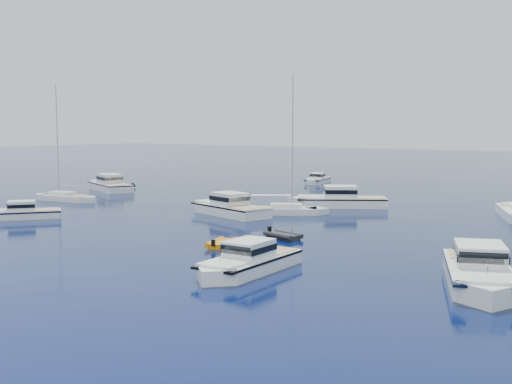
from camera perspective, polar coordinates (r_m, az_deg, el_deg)
ground at (r=45.61m, az=-20.13°, el=-5.33°), size 400.00×400.00×0.00m
motor_cruiser_near at (r=38.37m, az=-0.76°, el=-7.04°), size 3.21×9.25×2.40m
motor_cruiser_right at (r=37.22m, az=18.97°, el=-7.76°), size 7.29×11.37×2.87m
motor_cruiser_left at (r=63.86m, az=-19.97°, el=-2.21°), size 6.74×7.91×2.11m
motor_cruiser_centre at (r=62.70m, az=-2.45°, el=-2.01°), size 11.09×6.07×2.78m
motor_cruiser_far_l at (r=88.26m, az=-12.73°, el=0.13°), size 11.23×7.27×2.84m
motor_cruiser_distant at (r=69.01m, az=7.19°, el=-1.33°), size 11.11×8.89×2.90m
motor_cruiser_horizon at (r=97.36m, az=5.38°, el=0.77°), size 3.87×7.86×1.98m
sailboat_mid_l at (r=77.58m, az=-16.37°, el=-0.73°), size 9.62×3.68×13.78m
sailboat_centre at (r=63.17m, az=2.32°, el=-1.95°), size 9.35×7.15×13.96m
tender_yellow at (r=46.42m, az=-3.04°, el=-4.78°), size 2.58×3.46×0.95m
tender_grey_near at (r=49.65m, az=2.38°, el=-4.08°), size 3.49×2.51×0.95m
tender_grey_far at (r=91.96m, az=-11.83°, el=0.38°), size 4.52×3.14×0.95m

